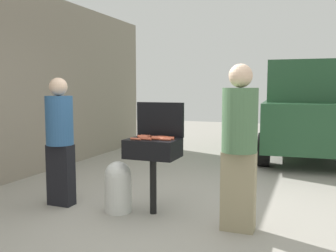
{
  "coord_description": "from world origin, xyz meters",
  "views": [
    {
      "loc": [
        1.55,
        -3.9,
        1.48
      ],
      "look_at": [
        -0.16,
        0.5,
        1.0
      ],
      "focal_mm": 39.28,
      "sensor_mm": 36.0,
      "label": 1
    }
  ],
  "objects_px": {
    "hot_dog_5": "(160,138)",
    "propane_tank": "(118,186)",
    "hot_dog_6": "(136,139)",
    "person_left": "(60,137)",
    "hot_dog_7": "(157,138)",
    "hot_dog_14": "(142,137)",
    "hot_dog_13": "(144,138)",
    "hot_dog_0": "(169,139)",
    "hot_dog_15": "(158,138)",
    "hot_dog_1": "(146,136)",
    "parked_minivan": "(311,109)",
    "hot_dog_10": "(163,137)",
    "hot_dog_3": "(146,139)",
    "hot_dog_4": "(145,137)",
    "hot_dog_9": "(154,139)",
    "hot_dog_12": "(165,140)",
    "bbq_grill": "(153,151)",
    "hot_dog_2": "(157,137)",
    "hot_dog_11": "(169,138)",
    "person_right": "(239,142)",
    "hot_dog_8": "(143,136)"
  },
  "relations": [
    {
      "from": "propane_tank",
      "to": "hot_dog_2",
      "type": "bearing_deg",
      "value": 22.62
    },
    {
      "from": "hot_dog_2",
      "to": "propane_tank",
      "type": "height_order",
      "value": "hot_dog_2"
    },
    {
      "from": "hot_dog_12",
      "to": "hot_dog_15",
      "type": "distance_m",
      "value": 0.14
    },
    {
      "from": "hot_dog_6",
      "to": "person_left",
      "type": "xyz_separation_m",
      "value": [
        -1.08,
        0.04,
        -0.03
      ]
    },
    {
      "from": "hot_dog_11",
      "to": "hot_dog_13",
      "type": "distance_m",
      "value": 0.29
    },
    {
      "from": "hot_dog_2",
      "to": "hot_dog_13",
      "type": "bearing_deg",
      "value": -131.52
    },
    {
      "from": "parked_minivan",
      "to": "bbq_grill",
      "type": "bearing_deg",
      "value": 66.53
    },
    {
      "from": "hot_dog_0",
      "to": "person_left",
      "type": "xyz_separation_m",
      "value": [
        -1.42,
        -0.13,
        -0.03
      ]
    },
    {
      "from": "hot_dog_11",
      "to": "person_right",
      "type": "height_order",
      "value": "person_right"
    },
    {
      "from": "hot_dog_0",
      "to": "hot_dog_1",
      "type": "bearing_deg",
      "value": 160.89
    },
    {
      "from": "hot_dog_3",
      "to": "hot_dog_14",
      "type": "height_order",
      "value": "same"
    },
    {
      "from": "hot_dog_6",
      "to": "hot_dog_1",
      "type": "bearing_deg",
      "value": 91.77
    },
    {
      "from": "hot_dog_2",
      "to": "hot_dog_11",
      "type": "bearing_deg",
      "value": 1.3
    },
    {
      "from": "hot_dog_9",
      "to": "hot_dog_11",
      "type": "relative_size",
      "value": 1.0
    },
    {
      "from": "hot_dog_8",
      "to": "propane_tank",
      "type": "xyz_separation_m",
      "value": [
        -0.25,
        -0.19,
        -0.59
      ]
    },
    {
      "from": "hot_dog_1",
      "to": "hot_dog_15",
      "type": "height_order",
      "value": "same"
    },
    {
      "from": "hot_dog_10",
      "to": "propane_tank",
      "type": "distance_m",
      "value": 0.8
    },
    {
      "from": "hot_dog_2",
      "to": "hot_dog_6",
      "type": "relative_size",
      "value": 1.0
    },
    {
      "from": "hot_dog_10",
      "to": "hot_dog_15",
      "type": "distance_m",
      "value": 0.12
    },
    {
      "from": "hot_dog_6",
      "to": "hot_dog_4",
      "type": "bearing_deg",
      "value": 75.58
    },
    {
      "from": "hot_dog_2",
      "to": "hot_dog_10",
      "type": "height_order",
      "value": "same"
    },
    {
      "from": "bbq_grill",
      "to": "parked_minivan",
      "type": "height_order",
      "value": "parked_minivan"
    },
    {
      "from": "hot_dog_7",
      "to": "hot_dog_14",
      "type": "xyz_separation_m",
      "value": [
        -0.22,
        0.07,
        0.0
      ]
    },
    {
      "from": "person_left",
      "to": "hot_dog_13",
      "type": "bearing_deg",
      "value": -5.52
    },
    {
      "from": "hot_dog_14",
      "to": "parked_minivan",
      "type": "distance_m",
      "value": 5.08
    },
    {
      "from": "hot_dog_3",
      "to": "hot_dog_6",
      "type": "distance_m",
      "value": 0.12
    },
    {
      "from": "person_left",
      "to": "propane_tank",
      "type": "bearing_deg",
      "value": -7.8
    },
    {
      "from": "hot_dog_11",
      "to": "hot_dog_12",
      "type": "distance_m",
      "value": 0.17
    },
    {
      "from": "parked_minivan",
      "to": "hot_dog_10",
      "type": "bearing_deg",
      "value": 66.94
    },
    {
      "from": "person_left",
      "to": "hot_dog_5",
      "type": "bearing_deg",
      "value": -2.56
    },
    {
      "from": "hot_dog_1",
      "to": "hot_dog_13",
      "type": "relative_size",
      "value": 1.0
    },
    {
      "from": "hot_dog_0",
      "to": "hot_dog_7",
      "type": "bearing_deg",
      "value": -162.72
    },
    {
      "from": "hot_dog_5",
      "to": "propane_tank",
      "type": "bearing_deg",
      "value": -164.71
    },
    {
      "from": "hot_dog_4",
      "to": "hot_dog_12",
      "type": "xyz_separation_m",
      "value": [
        0.29,
        -0.08,
        0.0
      ]
    },
    {
      "from": "hot_dog_7",
      "to": "hot_dog_9",
      "type": "relative_size",
      "value": 1.0
    },
    {
      "from": "hot_dog_10",
      "to": "hot_dog_13",
      "type": "distance_m",
      "value": 0.24
    },
    {
      "from": "hot_dog_2",
      "to": "hot_dog_12",
      "type": "distance_m",
      "value": 0.24
    },
    {
      "from": "propane_tank",
      "to": "hot_dog_4",
      "type": "bearing_deg",
      "value": 17.22
    },
    {
      "from": "hot_dog_2",
      "to": "hot_dog_7",
      "type": "relative_size",
      "value": 1.0
    },
    {
      "from": "hot_dog_11",
      "to": "person_left",
      "type": "height_order",
      "value": "person_left"
    },
    {
      "from": "hot_dog_0",
      "to": "hot_dog_1",
      "type": "distance_m",
      "value": 0.37
    },
    {
      "from": "bbq_grill",
      "to": "hot_dog_6",
      "type": "distance_m",
      "value": 0.26
    },
    {
      "from": "hot_dog_3",
      "to": "hot_dog_4",
      "type": "relative_size",
      "value": 1.0
    },
    {
      "from": "hot_dog_7",
      "to": "parked_minivan",
      "type": "xyz_separation_m",
      "value": [
        1.63,
        4.8,
        0.12
      ]
    },
    {
      "from": "hot_dog_15",
      "to": "hot_dog_8",
      "type": "bearing_deg",
      "value": 158.95
    },
    {
      "from": "hot_dog_0",
      "to": "hot_dog_11",
      "type": "distance_m",
      "value": 0.08
    },
    {
      "from": "hot_dog_0",
      "to": "hot_dog_15",
      "type": "bearing_deg",
      "value": -175.17
    },
    {
      "from": "hot_dog_1",
      "to": "hot_dog_13",
      "type": "height_order",
      "value": "same"
    },
    {
      "from": "hot_dog_9",
      "to": "parked_minivan",
      "type": "height_order",
      "value": "parked_minivan"
    },
    {
      "from": "hot_dog_1",
      "to": "person_left",
      "type": "relative_size",
      "value": 0.08
    }
  ]
}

